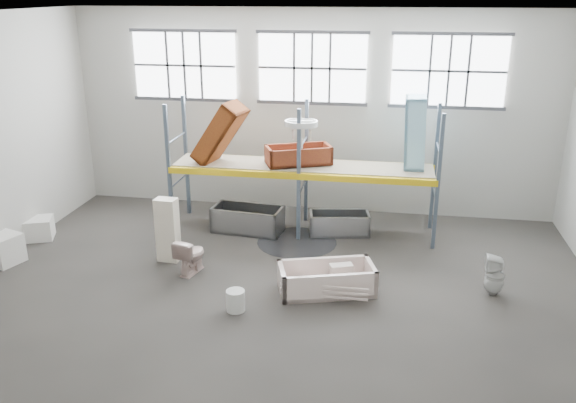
% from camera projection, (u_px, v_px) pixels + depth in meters
% --- Properties ---
extents(floor, '(12.00, 10.00, 0.10)m').
position_uv_depth(floor, '(274.00, 302.00, 11.02)').
color(floor, '#46413C').
rests_on(floor, ground).
extents(ceiling, '(12.00, 10.00, 0.10)m').
position_uv_depth(ceiling, '(272.00, 13.00, 9.30)').
color(ceiling, silver).
rests_on(ceiling, ground).
extents(wall_back, '(12.00, 0.10, 5.00)m').
position_uv_depth(wall_back, '(312.00, 113.00, 14.85)').
color(wall_back, '#AFADA2').
rests_on(wall_back, ground).
extents(wall_front, '(12.00, 0.10, 5.00)m').
position_uv_depth(wall_front, '(168.00, 325.00, 5.47)').
color(wall_front, beige).
rests_on(wall_front, ground).
extents(window_left, '(2.60, 0.04, 1.60)m').
position_uv_depth(window_left, '(185.00, 65.00, 14.89)').
color(window_left, white).
rests_on(window_left, wall_back).
extents(window_mid, '(2.60, 0.04, 1.60)m').
position_uv_depth(window_mid, '(312.00, 68.00, 14.38)').
color(window_mid, white).
rests_on(window_mid, wall_back).
extents(window_right, '(2.60, 0.04, 1.60)m').
position_uv_depth(window_right, '(449.00, 71.00, 13.87)').
color(window_right, white).
rests_on(window_right, wall_back).
extents(rack_upright_la, '(0.08, 0.08, 3.00)m').
position_uv_depth(rack_upright_la, '(169.00, 170.00, 13.66)').
color(rack_upright_la, slate).
rests_on(rack_upright_la, floor).
extents(rack_upright_lb, '(0.08, 0.08, 3.00)m').
position_uv_depth(rack_upright_lb, '(186.00, 156.00, 14.78)').
color(rack_upright_lb, slate).
rests_on(rack_upright_lb, floor).
extents(rack_upright_ma, '(0.08, 0.08, 3.00)m').
position_uv_depth(rack_upright_ma, '(299.00, 176.00, 13.19)').
color(rack_upright_ma, slate).
rests_on(rack_upright_ma, floor).
extents(rack_upright_mb, '(0.08, 0.08, 3.00)m').
position_uv_depth(rack_upright_mb, '(306.00, 162.00, 14.30)').
color(rack_upright_mb, slate).
rests_on(rack_upright_mb, floor).
extents(rack_upright_ra, '(0.08, 0.08, 3.00)m').
position_uv_depth(rack_upright_ra, '(438.00, 183.00, 12.71)').
color(rack_upright_ra, slate).
rests_on(rack_upright_ra, floor).
extents(rack_upright_rb, '(0.08, 0.08, 3.00)m').
position_uv_depth(rack_upright_rb, '(435.00, 168.00, 13.83)').
color(rack_upright_rb, slate).
rests_on(rack_upright_rb, floor).
extents(rack_beam_front, '(6.00, 0.10, 0.14)m').
position_uv_depth(rack_beam_front, '(299.00, 176.00, 13.19)').
color(rack_beam_front, yellow).
rests_on(rack_beam_front, floor).
extents(rack_beam_back, '(6.00, 0.10, 0.14)m').
position_uv_depth(rack_beam_back, '(306.00, 162.00, 14.30)').
color(rack_beam_back, yellow).
rests_on(rack_beam_back, floor).
extents(shelf_deck, '(5.90, 1.10, 0.03)m').
position_uv_depth(shelf_deck, '(303.00, 165.00, 13.72)').
color(shelf_deck, gray).
rests_on(shelf_deck, floor).
extents(wet_patch, '(1.80, 1.80, 0.00)m').
position_uv_depth(wet_patch, '(297.00, 242.00, 13.51)').
color(wet_patch, black).
rests_on(wet_patch, floor).
extents(bathtub_beige, '(1.94, 1.32, 0.52)m').
position_uv_depth(bathtub_beige, '(327.00, 279.00, 11.24)').
color(bathtub_beige, silver).
rests_on(bathtub_beige, floor).
extents(cistern_spare, '(0.47, 0.34, 0.41)m').
position_uv_depth(cistern_spare, '(341.00, 274.00, 11.37)').
color(cistern_spare, beige).
rests_on(cistern_spare, bathtub_beige).
extents(sink_in_tub, '(0.51, 0.51, 0.14)m').
position_uv_depth(sink_in_tub, '(293.00, 276.00, 11.58)').
color(sink_in_tub, beige).
rests_on(sink_in_tub, bathtub_beige).
extents(toilet_beige, '(0.58, 0.81, 0.75)m').
position_uv_depth(toilet_beige, '(191.00, 255.00, 11.96)').
color(toilet_beige, beige).
rests_on(toilet_beige, floor).
extents(cistern_tall, '(0.46, 0.32, 1.36)m').
position_uv_depth(cistern_tall, '(168.00, 230.00, 12.40)').
color(cistern_tall, '#EFE0C5').
rests_on(cistern_tall, floor).
extents(toilet_white, '(0.37, 0.36, 0.79)m').
position_uv_depth(toilet_white, '(495.00, 275.00, 11.08)').
color(toilet_white, silver).
rests_on(toilet_white, floor).
extents(steel_tub_left, '(1.69, 0.92, 0.59)m').
position_uv_depth(steel_tub_left, '(248.00, 219.00, 14.04)').
color(steel_tub_left, '#93969A').
rests_on(steel_tub_left, floor).
extents(steel_tub_right, '(1.45, 0.85, 0.50)m').
position_uv_depth(steel_tub_right, '(339.00, 223.00, 13.92)').
color(steel_tub_right, '#ADB0B5').
rests_on(steel_tub_right, floor).
extents(rust_tub_flat, '(1.61, 1.21, 0.41)m').
position_uv_depth(rust_tub_flat, '(298.00, 155.00, 13.67)').
color(rust_tub_flat, brown).
rests_on(rust_tub_flat, shelf_deck).
extents(rust_tub_tilted, '(1.36, 0.97, 1.51)m').
position_uv_depth(rust_tub_tilted, '(220.00, 134.00, 13.60)').
color(rust_tub_tilted, brown).
rests_on(rust_tub_tilted, shelf_deck).
extents(sink_on_shelf, '(0.78, 0.63, 0.65)m').
position_uv_depth(sink_on_shelf, '(301.00, 147.00, 13.22)').
color(sink_on_shelf, silver).
rests_on(sink_on_shelf, rust_tub_flat).
extents(blue_tub_upright, '(0.52, 0.76, 1.61)m').
position_uv_depth(blue_tub_upright, '(415.00, 133.00, 13.25)').
color(blue_tub_upright, '#9CD8F0').
rests_on(blue_tub_upright, shelf_deck).
extents(bucket, '(0.36, 0.36, 0.39)m').
position_uv_depth(bucket, '(236.00, 301.00, 10.59)').
color(bucket, silver).
rests_on(bucket, floor).
extents(carton_near, '(0.88, 0.81, 0.61)m').
position_uv_depth(carton_near, '(2.00, 248.00, 12.44)').
color(carton_near, silver).
rests_on(carton_near, floor).
extents(carton_far, '(0.75, 0.75, 0.48)m').
position_uv_depth(carton_far, '(39.00, 228.00, 13.65)').
color(carton_far, silver).
rests_on(carton_far, floor).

